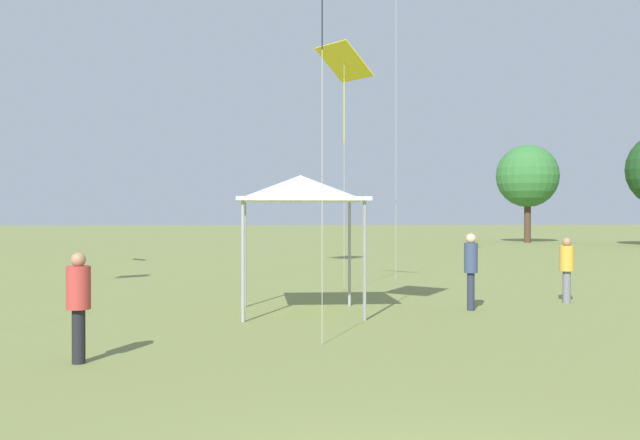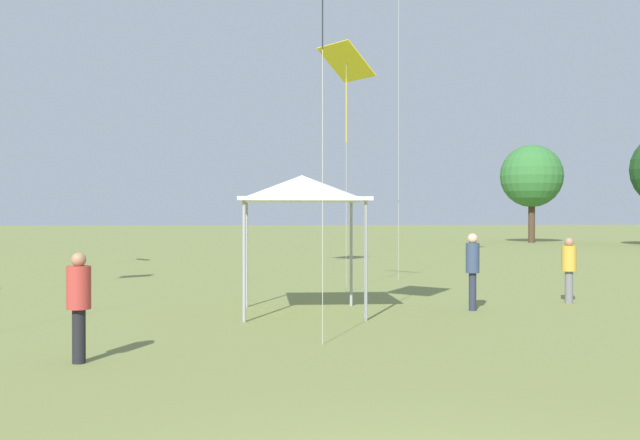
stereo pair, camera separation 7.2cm
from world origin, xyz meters
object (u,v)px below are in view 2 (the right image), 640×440
object	(u,v)px
person_standing_1	(569,264)
kite_3	(346,65)
person_standing_2	(473,264)
person_standing_3	(79,297)
distant_tree_2	(532,176)
canopy_tent	(302,189)

from	to	relation	value
person_standing_1	kite_3	world-z (taller)	kite_3
person_standing_2	kite_3	distance (m)	7.16
person_standing_3	distant_tree_2	world-z (taller)	distant_tree_2
person_standing_3	distant_tree_2	bearing A→B (deg)	141.67
person_standing_1	person_standing_2	world-z (taller)	person_standing_2
person_standing_2	person_standing_3	xyz separation A→B (m)	(-7.61, -5.33, -0.10)
kite_3	person_standing_3	bearing A→B (deg)	162.61
person_standing_2	person_standing_3	bearing A→B (deg)	-15.89
person_standing_1	canopy_tent	distance (m)	7.07
canopy_tent	distant_tree_2	world-z (taller)	distant_tree_2
canopy_tent	distant_tree_2	xyz separation A→B (m)	(20.90, 39.79, 2.42)
person_standing_1	distant_tree_2	bearing A→B (deg)	109.31
person_standing_1	kite_3	xyz separation A→B (m)	(-5.17, 3.01, 5.43)
person_standing_2	person_standing_1	bearing A→B (deg)	151.55
person_standing_2	person_standing_3	size ratio (longest dim) A/B	1.08
distant_tree_2	person_standing_2	bearing A→B (deg)	-113.15
distant_tree_2	person_standing_1	bearing A→B (deg)	-110.18
person_standing_3	distant_tree_2	xyz separation A→B (m)	(24.59, 45.05, 4.21)
kite_3	canopy_tent	bearing A→B (deg)	171.38
person_standing_1	person_standing_2	bearing A→B (deg)	-118.06
canopy_tent	distant_tree_2	distance (m)	45.01
canopy_tent	person_standing_2	bearing A→B (deg)	1.13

